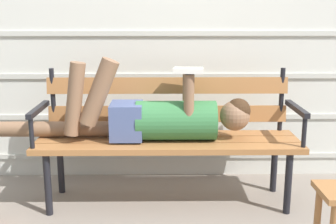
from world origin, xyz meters
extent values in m
plane|color=gray|center=(0.00, 0.00, 0.00)|extent=(12.00, 12.00, 0.00)
cube|color=beige|center=(0.00, 0.64, 1.07)|extent=(4.17, 0.06, 2.15)
cube|color=#B7B7AD|center=(0.00, 0.61, 0.15)|extent=(4.17, 0.02, 0.04)
cube|color=#B7B7AD|center=(0.00, 0.61, 0.46)|extent=(4.17, 0.02, 0.04)
cube|color=#B7B7AD|center=(0.00, 0.61, 0.77)|extent=(4.17, 0.02, 0.04)
cube|color=#B7B7AD|center=(0.00, 0.61, 1.07)|extent=(4.17, 0.02, 0.04)
cube|color=#9E6638|center=(0.00, -0.02, 0.41)|extent=(1.68, 0.14, 0.04)
cube|color=#9E6638|center=(0.00, 0.12, 0.41)|extent=(1.68, 0.14, 0.04)
cube|color=#9E6638|center=(0.00, 0.27, 0.41)|extent=(1.68, 0.14, 0.04)
cube|color=#9E6638|center=(0.00, 0.33, 0.55)|extent=(1.61, 0.05, 0.11)
cube|color=#9E6638|center=(0.00, 0.33, 0.74)|extent=(1.61, 0.05, 0.11)
cylinder|color=black|center=(-0.77, 0.33, 0.65)|extent=(0.03, 0.03, 0.43)
cylinder|color=black|center=(0.77, 0.33, 0.65)|extent=(0.03, 0.03, 0.43)
cylinder|color=black|center=(-0.74, -0.05, 0.20)|extent=(0.04, 0.04, 0.40)
cylinder|color=black|center=(0.74, -0.05, 0.20)|extent=(0.04, 0.04, 0.40)
cylinder|color=black|center=(-0.74, 0.29, 0.20)|extent=(0.04, 0.04, 0.40)
cylinder|color=black|center=(0.74, 0.29, 0.20)|extent=(0.04, 0.04, 0.40)
cube|color=black|center=(-0.81, 0.12, 0.63)|extent=(0.04, 0.41, 0.03)
cylinder|color=black|center=(-0.81, -0.05, 0.53)|extent=(0.03, 0.03, 0.20)
cube|color=black|center=(0.81, 0.12, 0.63)|extent=(0.04, 0.41, 0.03)
cylinder|color=black|center=(0.81, -0.05, 0.53)|extent=(0.03, 0.03, 0.20)
cylinder|color=#33703D|center=(0.05, 0.12, 0.56)|extent=(0.50, 0.25, 0.25)
cube|color=#475684|center=(-0.26, 0.12, 0.56)|extent=(0.20, 0.24, 0.22)
sphere|color=brown|center=(0.42, 0.12, 0.59)|extent=(0.19, 0.19, 0.19)
sphere|color=#382314|center=(0.44, 0.12, 0.62)|extent=(0.16, 0.16, 0.16)
cylinder|color=brown|center=(-0.42, 0.06, 0.75)|extent=(0.26, 0.11, 0.43)
cylinder|color=brown|center=(-0.57, 0.06, 0.71)|extent=(0.16, 0.09, 0.46)
cylinder|color=brown|center=(-0.75, 0.18, 0.49)|extent=(0.83, 0.10, 0.10)
cylinder|color=brown|center=(0.13, 0.04, 0.71)|extent=(0.06, 0.06, 0.30)
cylinder|color=brown|center=(0.13, 0.20, 0.71)|extent=(0.06, 0.06, 0.30)
cube|color=silver|center=(0.13, 0.12, 0.88)|extent=(0.20, 0.27, 0.05)
cylinder|color=#9E6638|center=(0.78, -0.44, 0.17)|extent=(0.04, 0.04, 0.34)
camera|label=1|loc=(-0.03, -2.52, 1.23)|focal=46.13mm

